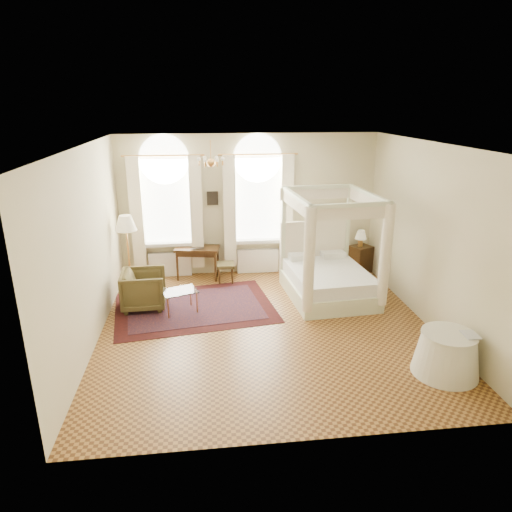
{
  "coord_description": "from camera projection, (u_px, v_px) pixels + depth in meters",
  "views": [
    {
      "loc": [
        -1.09,
        -7.49,
        3.96
      ],
      "look_at": [
        -0.14,
        0.4,
        1.27
      ],
      "focal_mm": 32.0,
      "sensor_mm": 36.0,
      "label": 1
    }
  ],
  "objects": [
    {
      "name": "ground",
      "position": [
        266.0,
        328.0,
        8.43
      ],
      "size": [
        6.0,
        6.0,
        0.0
      ],
      "primitive_type": "plane",
      "color": "#9F6B2E",
      "rests_on": "ground"
    },
    {
      "name": "room_walls",
      "position": [
        267.0,
        224.0,
        7.8
      ],
      "size": [
        6.0,
        6.0,
        6.0
      ],
      "color": "beige",
      "rests_on": "ground"
    },
    {
      "name": "window_left",
      "position": [
        167.0,
        216.0,
        10.44
      ],
      "size": [
        1.62,
        0.27,
        3.29
      ],
      "color": "white",
      "rests_on": "room_walls"
    },
    {
      "name": "window_right",
      "position": [
        258.0,
        213.0,
        10.68
      ],
      "size": [
        1.62,
        0.27,
        3.29
      ],
      "color": "white",
      "rests_on": "room_walls"
    },
    {
      "name": "chandelier",
      "position": [
        211.0,
        161.0,
        8.53
      ],
      "size": [
        0.51,
        0.45,
        0.5
      ],
      "color": "#C88B42",
      "rests_on": "room_walls"
    },
    {
      "name": "wall_pictures",
      "position": [
        253.0,
        196.0,
        10.63
      ],
      "size": [
        2.54,
        0.03,
        0.39
      ],
      "color": "black",
      "rests_on": "room_walls"
    },
    {
      "name": "canopy_bed",
      "position": [
        329.0,
        275.0,
        9.6
      ],
      "size": [
        1.85,
        2.2,
        2.24
      ],
      "color": "beige",
      "rests_on": "ground"
    },
    {
      "name": "nightstand",
      "position": [
        360.0,
        259.0,
        11.13
      ],
      "size": [
        0.59,
        0.57,
        0.65
      ],
      "primitive_type": "cube",
      "rotation": [
        0.0,
        0.0,
        0.42
      ],
      "color": "#3B2410",
      "rests_on": "ground"
    },
    {
      "name": "nightstand_lamp",
      "position": [
        361.0,
        236.0,
        10.94
      ],
      "size": [
        0.27,
        0.27,
        0.4
      ],
      "color": "#C88B42",
      "rests_on": "nightstand"
    },
    {
      "name": "writing_desk",
      "position": [
        197.0,
        252.0,
        10.62
      ],
      "size": [
        1.09,
        0.7,
        0.76
      ],
      "color": "#3B2410",
      "rests_on": "ground"
    },
    {
      "name": "laptop",
      "position": [
        198.0,
        248.0,
        10.5
      ],
      "size": [
        0.29,
        0.19,
        0.02
      ],
      "primitive_type": "imported",
      "rotation": [
        0.0,
        0.0,
        3.14
      ],
      "color": "black",
      "rests_on": "writing_desk"
    },
    {
      "name": "stool",
      "position": [
        226.0,
        267.0,
        10.46
      ],
      "size": [
        0.4,
        0.4,
        0.45
      ],
      "color": "#4E4421",
      "rests_on": "ground"
    },
    {
      "name": "armchair",
      "position": [
        144.0,
        289.0,
        9.15
      ],
      "size": [
        0.88,
        0.86,
        0.78
      ],
      "primitive_type": "imported",
      "rotation": [
        0.0,
        0.0,
        1.6
      ],
      "color": "#443B1D",
      "rests_on": "ground"
    },
    {
      "name": "coffee_table",
      "position": [
        179.0,
        293.0,
        8.93
      ],
      "size": [
        0.79,
        0.67,
        0.46
      ],
      "color": "silver",
      "rests_on": "ground"
    },
    {
      "name": "floor_lamp",
      "position": [
        126.0,
        227.0,
        9.56
      ],
      "size": [
        0.44,
        0.44,
        1.72
      ],
      "color": "#C88B42",
      "rests_on": "ground"
    },
    {
      "name": "oriental_rug",
      "position": [
        195.0,
        307.0,
        9.26
      ],
      "size": [
        3.41,
        2.66,
        0.01
      ],
      "color": "#3F100F",
      "rests_on": "ground"
    },
    {
      "name": "side_table",
      "position": [
        447.0,
        354.0,
        6.92
      ],
      "size": [
        1.0,
        1.0,
        0.68
      ],
      "color": "silver",
      "rests_on": "ground"
    },
    {
      "name": "book",
      "position": [
        464.0,
        335.0,
        6.73
      ],
      "size": [
        0.23,
        0.3,
        0.03
      ],
      "primitive_type": "imported",
      "rotation": [
        0.0,
        0.0,
        -0.06
      ],
      "color": "black",
      "rests_on": "side_table"
    }
  ]
}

